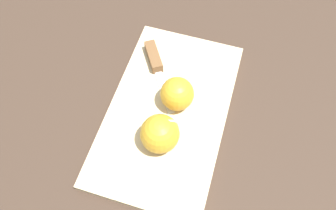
{
  "coord_description": "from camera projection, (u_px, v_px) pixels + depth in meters",
  "views": [
    {
      "loc": [
        -0.29,
        -0.06,
        0.58
      ],
      "look_at": [
        0.0,
        0.0,
        0.04
      ],
      "focal_mm": 35.0,
      "sensor_mm": 36.0,
      "label": 1
    }
  ],
  "objects": [
    {
      "name": "apple_half_right",
      "position": [
        177.0,
        94.0,
        0.62
      ],
      "size": [
        0.06,
        0.06,
        0.06
      ],
      "rotation": [
        0.0,
        0.0,
        4.45
      ],
      "color": "gold",
      "rests_on": "cutting_board"
    },
    {
      "name": "knife",
      "position": [
        155.0,
        60.0,
        0.68
      ],
      "size": [
        0.16,
        0.1,
        0.02
      ],
      "rotation": [
        0.0,
        0.0,
        -2.65
      ],
      "color": "silver",
      "rests_on": "cutting_board"
    },
    {
      "name": "cutting_board",
      "position": [
        168.0,
        112.0,
        0.65
      ],
      "size": [
        0.4,
        0.26,
        0.02
      ],
      "color": "#D1B789",
      "rests_on": "ground_plane"
    },
    {
      "name": "apple_half_left",
      "position": [
        161.0,
        134.0,
        0.58
      ],
      "size": [
        0.07,
        0.07,
        0.07
      ],
      "rotation": [
        0.0,
        0.0,
        0.6
      ],
      "color": "gold",
      "rests_on": "cutting_board"
    },
    {
      "name": "ground_plane",
      "position": [
        168.0,
        114.0,
        0.65
      ],
      "size": [
        4.0,
        4.0,
        0.0
      ],
      "primitive_type": "plane",
      "color": "#38281E"
    }
  ]
}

